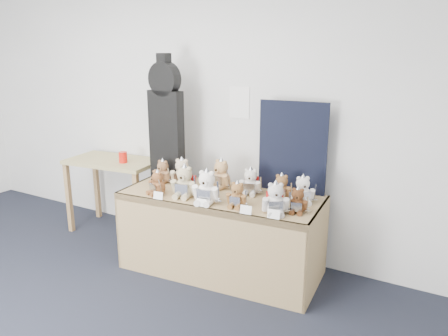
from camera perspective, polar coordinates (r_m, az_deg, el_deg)
The scene contains 22 objects.
room_shell at distance 4.20m, azimuth 2.01°, elevation 8.55°, with size 6.00×6.00×6.00m.
display_table at distance 3.86m, azimuth -0.85°, elevation -5.99°, with size 1.83×0.89×0.74m.
side_table at distance 4.92m, azimuth -14.22°, elevation -0.38°, with size 1.04×0.65×0.82m.
guitar_case at distance 4.27m, azimuth -7.59°, elevation 6.38°, with size 0.37×0.13×1.21m.
navy_board at distance 3.88m, azimuth 8.93°, elevation 2.65°, with size 0.61×0.02×0.81m, color black.
red_cup at distance 4.72m, azimuth -13.05°, elevation 1.38°, with size 0.09×0.09×0.12m, color red.
teddy_front_far_left at distance 3.89m, azimuth -8.71°, elevation -2.04°, with size 0.19×0.19×0.24m.
teddy_front_left at distance 3.79m, azimuth -5.18°, elevation -1.95°, with size 0.26×0.23×0.31m.
teddy_front_centre at distance 3.63m, azimuth -2.29°, elevation -2.67°, with size 0.27×0.23×0.32m.
teddy_front_right at distance 3.55m, azimuth 1.72°, elevation -3.62°, with size 0.20×0.17×0.24m.
teddy_front_far_right at distance 3.42m, azimuth 6.73°, elevation -4.14°, with size 0.24×0.23×0.29m.
teddy_front_end at distance 3.47m, azimuth 9.58°, elevation -4.32°, with size 0.19×0.17×0.23m.
teddy_back_left at distance 4.12m, azimuth -5.53°, elevation -0.66°, with size 0.24×0.22×0.29m.
teddy_back_centre_left at distance 4.01m, azimuth -0.43°, elevation -0.93°, with size 0.25×0.22×0.31m.
teddy_back_centre_right at distance 3.86m, azimuth 3.48°, elevation -1.90°, with size 0.22×0.20×0.26m.
teddy_back_right at distance 3.76m, azimuth 7.50°, elevation -2.58°, with size 0.21×0.18×0.25m.
teddy_back_end at distance 3.69m, azimuth 10.25°, elevation -2.95°, with size 0.22×0.22×0.26m.
teddy_back_far_left at distance 4.21m, azimuth -8.02°, elevation -0.58°, with size 0.21×0.16×0.25m.
entry_card_a at distance 3.77m, azimuth -8.59°, elevation -3.59°, with size 0.09×0.00×0.07m, color white.
entry_card_b at distance 3.57m, azimuth -2.97°, elevation -4.56°, with size 0.09×0.00×0.06m, color white.
entry_card_c at distance 3.41m, azimuth 2.87°, elevation -5.48°, with size 0.09×0.00×0.07m, color white.
entry_card_d at distance 3.34m, azimuth 6.50°, elevation -6.01°, with size 0.10×0.00×0.07m, color white.
Camera 1 is at (2.69, -1.19, 1.99)m, focal length 35.00 mm.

